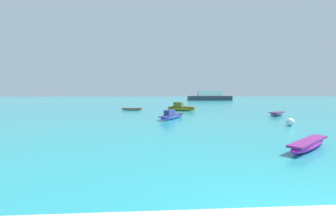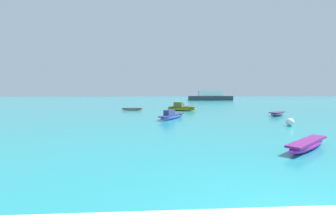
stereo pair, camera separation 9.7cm
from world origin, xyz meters
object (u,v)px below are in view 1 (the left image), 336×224
moored_boat_0 (277,113)px  moored_boat_5 (172,116)px  moored_boat_3 (182,107)px  distant_ferry (210,96)px  moored_boat_2 (181,108)px  moored_boat_4 (132,109)px  mooring_buoy_0 (290,122)px  moored_boat_1 (309,144)px

moored_boat_0 → moored_boat_5: size_ratio=0.58×
moored_boat_3 → moored_boat_5: (-2.28, -11.71, 0.03)m
moored_boat_0 → distant_ferry: 41.36m
moored_boat_2 → moored_boat_5: moored_boat_2 is taller
distant_ferry → moored_boat_5: bearing=-107.9°
moored_boat_4 → mooring_buoy_0: (11.51, -13.55, 0.08)m
moored_boat_3 → moored_boat_5: moored_boat_5 is taller
moored_boat_1 → moored_boat_3: bearing=57.3°
moored_boat_4 → mooring_buoy_0: size_ratio=5.22×
moored_boat_3 → moored_boat_5: size_ratio=0.96×
moored_boat_5 → mooring_buoy_0: bearing=-89.3°
moored_boat_1 → distant_ferry: (9.56, 53.31, 0.87)m
moored_boat_5 → mooring_buoy_0: moored_boat_5 is taller
moored_boat_5 → distant_ferry: (13.98, 43.22, 0.80)m
moored_boat_4 → distant_ferry: (18.09, 33.85, 0.90)m
moored_boat_4 → moored_boat_1: bearing=-62.0°
moored_boat_5 → moored_boat_3: bearing=19.1°
moored_boat_5 → distant_ferry: 45.43m
moored_boat_2 → distant_ferry: bearing=90.5°
moored_boat_0 → mooring_buoy_0: (-2.63, -6.24, 0.04)m
moored_boat_0 → moored_boat_2: bearing=103.0°
moored_boat_2 → mooring_buoy_0: size_ratio=6.91×
moored_boat_1 → moored_boat_5: (-4.43, 10.09, 0.07)m
moored_boat_0 → moored_boat_1: size_ratio=0.76×
moored_boat_4 → moored_boat_5: bearing=-62.0°
moored_boat_3 → moored_boat_4: size_ratio=1.39×
moored_boat_4 → moored_boat_5: size_ratio=0.69×
moored_boat_2 → moored_boat_5: 8.36m
moored_boat_4 → distant_ferry: distant_ferry is taller
moored_boat_3 → moored_boat_4: moored_boat_3 is taller
moored_boat_2 → moored_boat_5: size_ratio=0.92×
moored_boat_3 → mooring_buoy_0: moored_boat_3 is taller
moored_boat_2 → moored_boat_4: bearing=-171.7°
moored_boat_2 → moored_boat_3: (0.56, 3.53, -0.11)m
moored_boat_0 → mooring_buoy_0: bearing=-153.5°
moored_boat_3 → distant_ferry: bearing=109.2°
moored_boat_1 → mooring_buoy_0: mooring_buoy_0 is taller
moored_boat_1 → moored_boat_5: moored_boat_5 is taller
moored_boat_2 → moored_boat_3: bearing=100.8°
moored_boat_5 → moored_boat_0: bearing=-48.2°
moored_boat_0 → moored_boat_5: bearing=151.0°
mooring_buoy_0 → distant_ferry: bearing=82.1°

